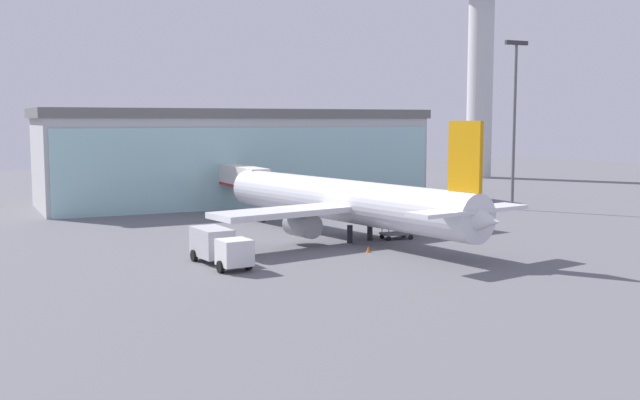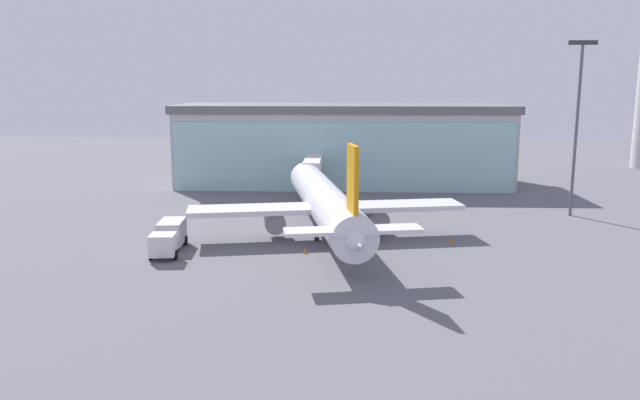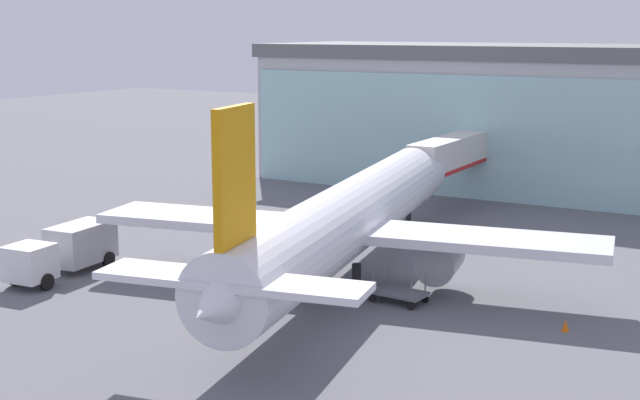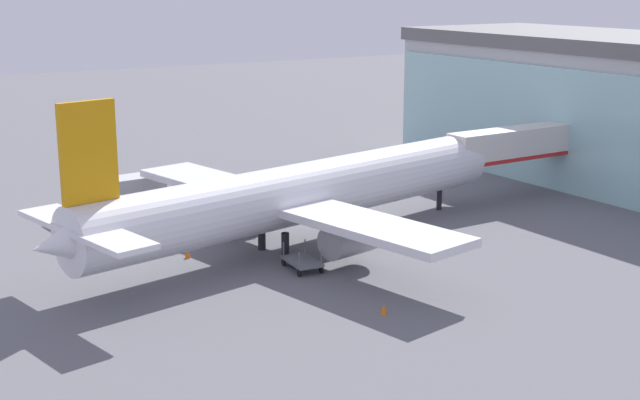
{
  "view_description": "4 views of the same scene",
  "coord_description": "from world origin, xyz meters",
  "px_view_note": "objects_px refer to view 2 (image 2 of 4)",
  "views": [
    {
      "loc": [
        -31.3,
        -54.37,
        10.95
      ],
      "look_at": [
        -3.62,
        6.22,
        3.78
      ],
      "focal_mm": 42.0,
      "sensor_mm": 36.0,
      "label": 1
    },
    {
      "loc": [
        2.82,
        -56.17,
        15.68
      ],
      "look_at": [
        -1.45,
        8.2,
        3.45
      ],
      "focal_mm": 35.0,
      "sensor_mm": 36.0,
      "label": 2
    },
    {
      "loc": [
        22.47,
        -34.75,
        13.82
      ],
      "look_at": [
        -2.66,
        6.8,
        4.35
      ],
      "focal_mm": 50.0,
      "sensor_mm": 36.0,
      "label": 3
    },
    {
      "loc": [
        47.63,
        -20.5,
        17.01
      ],
      "look_at": [
        0.61,
        7.49,
        3.35
      ],
      "focal_mm": 50.0,
      "sensor_mm": 36.0,
      "label": 4
    }
  ],
  "objects_px": {
    "jet_bridge": "(314,167)",
    "apron_light_mast": "(577,115)",
    "airplane": "(325,203)",
    "baggage_cart": "(366,236)",
    "safety_cone_wingtip": "(452,240)",
    "safety_cone_nose": "(305,251)",
    "catering_truck": "(169,236)"
  },
  "relations": [
    {
      "from": "jet_bridge",
      "to": "apron_light_mast",
      "type": "distance_m",
      "value": 34.04
    },
    {
      "from": "apron_light_mast",
      "to": "airplane",
      "type": "xyz_separation_m",
      "value": [
        -28.65,
        -11.81,
        -8.47
      ]
    },
    {
      "from": "jet_bridge",
      "to": "baggage_cart",
      "type": "xyz_separation_m",
      "value": [
        7.08,
        -24.1,
        -3.74
      ]
    },
    {
      "from": "safety_cone_wingtip",
      "to": "jet_bridge",
      "type": "bearing_deg",
      "value": 122.96
    },
    {
      "from": "apron_light_mast",
      "to": "safety_cone_wingtip",
      "type": "distance_m",
      "value": 24.13
    },
    {
      "from": "apron_light_mast",
      "to": "safety_cone_nose",
      "type": "distance_m",
      "value": 37.42
    },
    {
      "from": "airplane",
      "to": "safety_cone_wingtip",
      "type": "bearing_deg",
      "value": -110.98
    },
    {
      "from": "safety_cone_nose",
      "to": "apron_light_mast",
      "type": "bearing_deg",
      "value": 32.17
    },
    {
      "from": "catering_truck",
      "to": "safety_cone_wingtip",
      "type": "bearing_deg",
      "value": 94.56
    },
    {
      "from": "jet_bridge",
      "to": "apron_light_mast",
      "type": "bearing_deg",
      "value": -109.71
    },
    {
      "from": "catering_truck",
      "to": "jet_bridge",
      "type": "bearing_deg",
      "value": 152.55
    },
    {
      "from": "jet_bridge",
      "to": "baggage_cart",
      "type": "bearing_deg",
      "value": -165.4
    },
    {
      "from": "apron_light_mast",
      "to": "airplane",
      "type": "distance_m",
      "value": 32.13
    },
    {
      "from": "catering_truck",
      "to": "safety_cone_nose",
      "type": "bearing_deg",
      "value": 83.96
    },
    {
      "from": "baggage_cart",
      "to": "safety_cone_nose",
      "type": "xyz_separation_m",
      "value": [
        -5.63,
        -5.05,
        -0.23
      ]
    },
    {
      "from": "jet_bridge",
      "to": "safety_cone_nose",
      "type": "height_order",
      "value": "jet_bridge"
    },
    {
      "from": "safety_cone_nose",
      "to": "safety_cone_wingtip",
      "type": "height_order",
      "value": "same"
    },
    {
      "from": "apron_light_mast",
      "to": "catering_truck",
      "type": "relative_size",
      "value": 2.72
    },
    {
      "from": "baggage_cart",
      "to": "jet_bridge",
      "type": "bearing_deg",
      "value": 110.68
    },
    {
      "from": "safety_cone_nose",
      "to": "safety_cone_wingtip",
      "type": "bearing_deg",
      "value": 19.74
    },
    {
      "from": "safety_cone_nose",
      "to": "airplane",
      "type": "bearing_deg",
      "value": 78.53
    },
    {
      "from": "apron_light_mast",
      "to": "safety_cone_wingtip",
      "type": "height_order",
      "value": "apron_light_mast"
    },
    {
      "from": "airplane",
      "to": "catering_truck",
      "type": "bearing_deg",
      "value": 104.73
    },
    {
      "from": "jet_bridge",
      "to": "safety_cone_nose",
      "type": "bearing_deg",
      "value": -178.92
    },
    {
      "from": "jet_bridge",
      "to": "airplane",
      "type": "bearing_deg",
      "value": -174.29
    },
    {
      "from": "jet_bridge",
      "to": "safety_cone_wingtip",
      "type": "height_order",
      "value": "jet_bridge"
    },
    {
      "from": "safety_cone_nose",
      "to": "safety_cone_wingtip",
      "type": "xyz_separation_m",
      "value": [
        14.16,
        5.08,
        0.0
      ]
    },
    {
      "from": "safety_cone_wingtip",
      "to": "baggage_cart",
      "type": "bearing_deg",
      "value": -179.77
    },
    {
      "from": "jet_bridge",
      "to": "catering_truck",
      "type": "bearing_deg",
      "value": 156.94
    },
    {
      "from": "catering_truck",
      "to": "baggage_cart",
      "type": "distance_m",
      "value": 19.16
    },
    {
      "from": "jet_bridge",
      "to": "safety_cone_wingtip",
      "type": "xyz_separation_m",
      "value": [
        15.6,
        -24.06,
        -3.97
      ]
    },
    {
      "from": "apron_light_mast",
      "to": "safety_cone_nose",
      "type": "relative_size",
      "value": 37.0
    }
  ]
}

